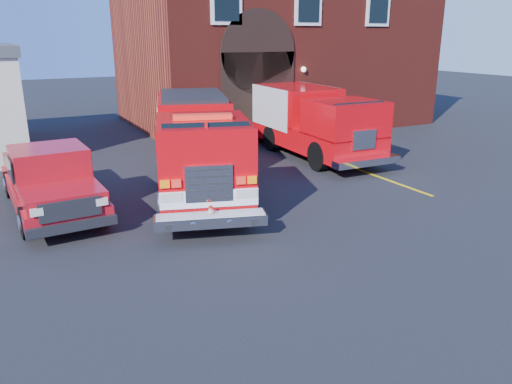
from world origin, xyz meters
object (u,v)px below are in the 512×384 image
fire_station (272,43)px  pickup_truck (50,180)px  secondary_truck (305,118)px  fire_engine (197,143)px

fire_station → pickup_truck: 16.90m
pickup_truck → secondary_truck: size_ratio=0.70×
fire_station → pickup_truck: size_ratio=2.63×
fire_engine → fire_station: bearing=50.4°
fire_engine → pickup_truck: bearing=-178.0°
fire_engine → secondary_truck: 6.35m
fire_engine → pickup_truck: size_ratio=1.62×
fire_station → fire_engine: bearing=-129.6°
fire_engine → pickup_truck: fire_engine is taller
fire_station → secondary_truck: size_ratio=1.83×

